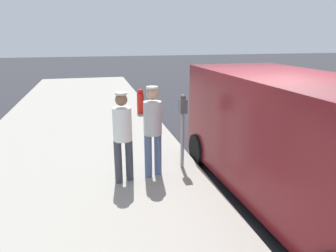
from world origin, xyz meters
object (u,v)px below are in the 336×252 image
object	(u,v)px
parked_van	(300,140)
fire_hydrant	(140,101)
pedestrian_in_gray	(153,126)
pedestrian_in_white	(123,132)
parking_meter_near	(183,119)

from	to	relation	value
parked_van	fire_hydrant	distance (m)	6.67
pedestrian_in_gray	parked_van	bearing A→B (deg)	147.49
parked_van	fire_hydrant	xyz separation A→B (m)	(1.60, -6.45, -0.59)
pedestrian_in_white	fire_hydrant	xyz separation A→B (m)	(-1.13, -5.19, -0.54)
pedestrian_in_white	pedestrian_in_gray	size ratio (longest dim) A/B	0.96
pedestrian_in_white	parked_van	size ratio (longest dim) A/B	0.32
pedestrian_in_white	parking_meter_near	bearing A→B (deg)	-163.19
parking_meter_near	fire_hydrant	world-z (taller)	parking_meter_near
parking_meter_near	parked_van	bearing A→B (deg)	132.58
fire_hydrant	pedestrian_in_gray	bearing A→B (deg)	83.72
pedestrian_in_gray	fire_hydrant	size ratio (longest dim) A/B	2.02
pedestrian_in_gray	parking_meter_near	bearing A→B (deg)	-158.65
parked_van	pedestrian_in_white	bearing A→B (deg)	-24.77
pedestrian_in_white	parked_van	bearing A→B (deg)	155.23
pedestrian_in_white	parked_van	world-z (taller)	parked_van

